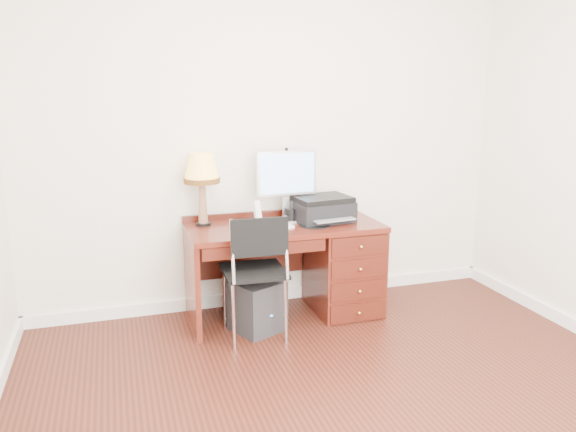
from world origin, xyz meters
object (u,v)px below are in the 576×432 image
object	(u,v)px
monitor	(287,177)
equipment_box	(257,306)
printer	(322,209)
leg_lamp	(202,173)
desk	(323,262)
chair	(256,265)
phone	(257,219)

from	to	relation	value
monitor	equipment_box	distance (m)	1.02
monitor	printer	size ratio (longest dim) A/B	1.16
leg_lamp	equipment_box	distance (m)	1.09
leg_lamp	monitor	bearing A→B (deg)	-3.93
leg_lamp	equipment_box	bearing A→B (deg)	-49.06
printer	desk	bearing A→B (deg)	-104.40
desk	monitor	size ratio (longest dim) A/B	2.68
chair	monitor	bearing A→B (deg)	53.48
printer	equipment_box	distance (m)	0.92
monitor	chair	distance (m)	0.81
phone	equipment_box	xyz separation A→B (m)	(-0.07, -0.22, -0.62)
phone	monitor	bearing A→B (deg)	3.06
desk	printer	bearing A→B (deg)	82.68
printer	phone	xyz separation A→B (m)	(-0.54, -0.02, -0.04)
leg_lamp	chair	bearing A→B (deg)	-61.65
monitor	printer	bearing A→B (deg)	-20.59
desk	chair	xyz separation A→B (m)	(-0.64, -0.36, 0.16)
equipment_box	leg_lamp	bearing A→B (deg)	106.71
printer	leg_lamp	bearing A→B (deg)	164.94
leg_lamp	phone	size ratio (longest dim) A/B	2.80
printer	leg_lamp	distance (m)	0.99
printer	leg_lamp	world-z (taller)	leg_lamp
printer	chair	world-z (taller)	printer
desk	equipment_box	world-z (taller)	desk
printer	equipment_box	bearing A→B (deg)	-165.13
monitor	printer	xyz separation A→B (m)	(0.27, -0.08, -0.26)
phone	chair	xyz separation A→B (m)	(-0.11, -0.37, -0.24)
desk	chair	size ratio (longest dim) A/B	1.60
monitor	printer	world-z (taller)	monitor
desk	printer	world-z (taller)	printer
chair	equipment_box	xyz separation A→B (m)	(0.04, 0.15, -0.37)
monitor	equipment_box	xyz separation A→B (m)	(-0.34, -0.33, -0.91)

